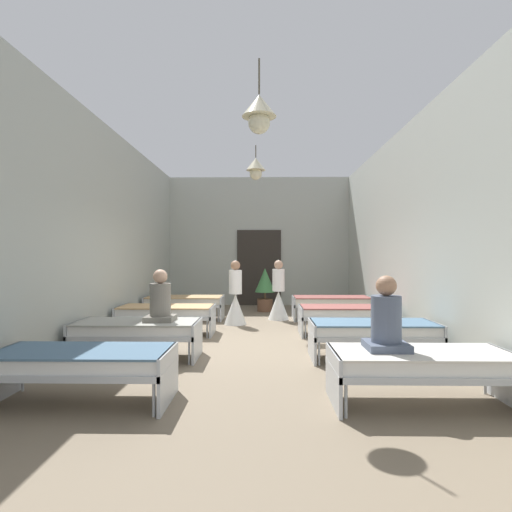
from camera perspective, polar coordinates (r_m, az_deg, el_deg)
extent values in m
cube|color=#7A6B56|center=(7.37, -0.05, -12.77)|extent=(6.33, 12.18, 0.10)
cube|color=#B2B7AD|center=(13.08, 0.43, 2.09)|extent=(6.13, 0.20, 4.10)
cube|color=#B2B7AD|center=(7.84, -22.31, 3.43)|extent=(0.20, 11.58, 4.10)
cube|color=#B2B7AD|center=(7.73, 22.52, 3.47)|extent=(0.20, 11.58, 4.10)
cube|color=#2D2823|center=(12.96, 0.43, -1.64)|extent=(1.40, 0.06, 2.40)
cylinder|color=brown|center=(5.64, 0.45, 23.94)|extent=(0.02, 0.02, 0.45)
cone|color=beige|center=(5.50, 0.45, 20.37)|extent=(0.44, 0.44, 0.28)
sphere|color=beige|center=(5.43, 0.45, 18.19)|extent=(0.28, 0.28, 0.28)
cylinder|color=brown|center=(9.51, -0.03, 14.49)|extent=(0.02, 0.02, 0.28)
cone|color=beige|center=(9.44, -0.03, 12.79)|extent=(0.44, 0.44, 0.28)
sphere|color=beige|center=(9.40, -0.03, 11.48)|extent=(0.28, 0.28, 0.28)
cylinder|color=#B7BCC1|center=(5.66, -29.95, -14.47)|extent=(0.03, 0.03, 0.34)
cylinder|color=#B7BCC1|center=(4.36, -14.16, -18.95)|extent=(0.03, 0.03, 0.34)
cylinder|color=#B7BCC1|center=(5.02, -11.91, -16.35)|extent=(0.03, 0.03, 0.34)
cube|color=#B7BCC1|center=(4.91, -23.18, -14.27)|extent=(1.90, 0.84, 0.07)
cube|color=#B7BCC1|center=(4.64, -12.20, -16.24)|extent=(0.04, 0.84, 0.57)
cube|color=white|center=(4.88, -23.18, -13.08)|extent=(1.82, 0.78, 0.14)
cube|color=slate|center=(4.86, -23.18, -12.14)|extent=(1.86, 0.82, 0.02)
cylinder|color=#B7BCC1|center=(4.30, 12.52, -19.22)|extent=(0.03, 0.03, 0.34)
cylinder|color=#B7BCC1|center=(4.97, 10.79, -16.52)|extent=(0.03, 0.03, 0.34)
cylinder|color=#B7BCC1|center=(5.53, 29.51, -14.82)|extent=(0.03, 0.03, 0.34)
cube|color=#B7BCC1|center=(4.80, 22.19, -14.58)|extent=(1.90, 0.84, 0.07)
cube|color=#B7BCC1|center=(4.59, 10.82, -16.43)|extent=(0.04, 0.84, 0.57)
cube|color=#B7BCC1|center=(5.22, 32.06, -14.38)|extent=(0.04, 0.84, 0.57)
cube|color=white|center=(4.78, 22.19, -13.36)|extent=(1.82, 0.78, 0.14)
cube|color=beige|center=(4.76, 22.19, -12.40)|extent=(1.86, 0.82, 0.02)
cylinder|color=#B7BCC1|center=(6.67, -24.60, -12.22)|extent=(0.03, 0.03, 0.34)
cylinder|color=#B7BCC1|center=(7.31, -22.11, -11.12)|extent=(0.03, 0.03, 0.34)
cylinder|color=#B7BCC1|center=(6.14, -9.38, -13.29)|extent=(0.03, 0.03, 0.34)
cylinder|color=#B7BCC1|center=(6.83, -8.26, -11.92)|extent=(0.03, 0.03, 0.34)
cube|color=#B7BCC1|center=(6.64, -16.33, -10.46)|extent=(1.90, 0.84, 0.07)
cube|color=#B7BCC1|center=(6.99, -23.75, -10.67)|extent=(0.04, 0.84, 0.57)
cube|color=#B7BCC1|center=(6.45, -8.25, -11.57)|extent=(0.04, 0.84, 0.57)
cube|color=white|center=(6.63, -16.33, -9.57)|extent=(1.82, 0.78, 0.14)
cube|color=#9E9E93|center=(6.61, -16.33, -8.87)|extent=(1.86, 0.82, 0.02)
cylinder|color=#B7BCC1|center=(6.10, 8.86, -13.39)|extent=(0.03, 0.03, 0.34)
cylinder|color=#B7BCC1|center=(6.79, 8.01, -11.98)|extent=(0.03, 0.03, 0.34)
cylinder|color=#B7BCC1|center=(6.56, 24.47, -12.43)|extent=(0.03, 0.03, 0.34)
cylinder|color=#B7BCC1|center=(7.21, 22.15, -11.28)|extent=(0.03, 0.03, 0.34)
cube|color=#B7BCC1|center=(6.57, 16.09, -10.58)|extent=(1.90, 0.84, 0.07)
cube|color=#B7BCC1|center=(6.41, 7.87, -11.64)|extent=(0.04, 0.84, 0.57)
cube|color=#B7BCC1|center=(6.88, 23.73, -10.84)|extent=(0.04, 0.84, 0.57)
cube|color=white|center=(6.55, 16.09, -9.68)|extent=(1.82, 0.78, 0.14)
cube|color=slate|center=(6.54, 16.09, -8.97)|extent=(1.86, 0.82, 0.02)
cylinder|color=#B7BCC1|center=(8.39, -18.90, -9.66)|extent=(0.03, 0.03, 0.34)
cylinder|color=#B7BCC1|center=(9.06, -17.33, -8.93)|extent=(0.03, 0.03, 0.34)
cylinder|color=#B7BCC1|center=(7.98, -6.87, -10.17)|extent=(0.03, 0.03, 0.34)
cylinder|color=#B7BCC1|center=(8.68, -6.21, -9.33)|extent=(0.03, 0.03, 0.34)
cube|color=#B7BCC1|center=(8.45, -12.45, -8.18)|extent=(1.90, 0.84, 0.07)
cube|color=#B7BCC1|center=(8.73, -18.46, -8.51)|extent=(0.04, 0.84, 0.57)
cube|color=#B7BCC1|center=(8.30, -6.11, -8.95)|extent=(0.04, 0.84, 0.57)
cube|color=white|center=(8.44, -12.45, -7.48)|extent=(1.82, 0.78, 0.14)
cube|color=tan|center=(8.43, -12.45, -6.92)|extent=(1.86, 0.82, 0.02)
cylinder|color=#B7BCC1|center=(7.94, 6.96, -10.21)|extent=(0.03, 0.03, 0.34)
cylinder|color=#B7BCC1|center=(8.65, 6.46, -9.36)|extent=(0.03, 0.03, 0.34)
cylinder|color=#B7BCC1|center=(8.30, 19.17, -9.77)|extent=(0.03, 0.03, 0.34)
cylinder|color=#B7BCC1|center=(8.98, 17.72, -9.02)|extent=(0.03, 0.03, 0.34)
cube|color=#B7BCC1|center=(8.39, 12.68, -8.24)|extent=(1.90, 0.84, 0.07)
cube|color=#B7BCC1|center=(8.27, 6.28, -8.98)|extent=(0.04, 0.84, 0.57)
cube|color=#B7BCC1|center=(8.64, 18.80, -8.59)|extent=(0.04, 0.84, 0.57)
cube|color=white|center=(8.38, 12.68, -7.53)|extent=(1.82, 0.78, 0.14)
cube|color=#8C4C47|center=(8.37, 12.68, -6.97)|extent=(1.86, 0.82, 0.02)
cylinder|color=#B7BCC1|center=(10.18, -15.22, -7.94)|extent=(0.03, 0.03, 0.34)
cylinder|color=#B7BCC1|center=(10.86, -14.14, -7.43)|extent=(0.03, 0.03, 0.34)
cylinder|color=#B7BCC1|center=(9.84, -5.34, -8.21)|extent=(0.03, 0.03, 0.34)
cylinder|color=#B7BCC1|center=(10.55, -4.90, -7.65)|extent=(0.03, 0.03, 0.34)
cube|color=#B7BCC1|center=(10.29, -9.96, -6.69)|extent=(1.90, 0.84, 0.07)
cube|color=#B7BCC1|center=(10.52, -14.98, -7.03)|extent=(0.04, 0.84, 0.57)
cube|color=#B7BCC1|center=(10.17, -4.77, -7.28)|extent=(0.04, 0.84, 0.57)
cube|color=silver|center=(10.28, -9.96, -6.11)|extent=(1.82, 0.78, 0.14)
cube|color=tan|center=(10.27, -9.96, -5.66)|extent=(1.86, 0.82, 0.02)
cylinder|color=#B7BCC1|center=(9.81, 5.80, -8.24)|extent=(0.03, 0.03, 0.34)
cylinder|color=#B7BCC1|center=(10.52, 5.47, -7.67)|extent=(0.03, 0.03, 0.34)
cylinder|color=#B7BCC1|center=(10.10, 15.78, -8.00)|extent=(0.03, 0.03, 0.34)
cylinder|color=#B7BCC1|center=(10.80, 14.80, -7.47)|extent=(0.03, 0.03, 0.34)
cube|color=#B7BCC1|center=(10.25, 10.52, -6.73)|extent=(1.90, 0.84, 0.07)
cube|color=#B7BCC1|center=(10.15, 5.29, -7.29)|extent=(0.04, 0.84, 0.57)
cube|color=#B7BCC1|center=(10.45, 15.60, -7.08)|extent=(0.04, 0.84, 0.57)
cube|color=silver|center=(10.23, 10.52, -6.14)|extent=(1.82, 0.78, 0.14)
cube|color=#8C4C47|center=(10.23, 10.52, -5.69)|extent=(1.86, 0.82, 0.02)
cone|color=white|center=(10.16, 3.18, -6.92)|extent=(0.52, 0.52, 0.70)
cylinder|color=white|center=(10.10, 3.18, -3.40)|extent=(0.30, 0.30, 0.55)
sphere|color=tan|center=(10.09, 3.18, -1.22)|extent=(0.22, 0.22, 0.22)
cone|color=white|center=(10.09, 3.18, -0.78)|extent=(0.18, 0.18, 0.10)
cone|color=white|center=(9.46, -2.91, -7.45)|extent=(0.52, 0.52, 0.70)
cylinder|color=white|center=(9.39, -2.91, -3.67)|extent=(0.30, 0.30, 0.55)
sphere|color=#A87A5B|center=(9.38, -2.92, -1.32)|extent=(0.22, 0.22, 0.22)
cone|color=white|center=(9.38, -2.92, -0.85)|extent=(0.18, 0.18, 0.10)
cylinder|color=slate|center=(6.50, -13.29, -6.33)|extent=(0.32, 0.32, 0.58)
cube|color=slate|center=(6.54, -13.29, -8.51)|extent=(0.44, 0.44, 0.08)
sphere|color=tan|center=(6.47, -13.29, -2.81)|extent=(0.22, 0.22, 0.22)
cylinder|color=#515B70|center=(4.65, 17.82, -8.90)|extent=(0.32, 0.32, 0.58)
cube|color=#515B70|center=(4.70, 17.82, -11.91)|extent=(0.44, 0.44, 0.08)
sphere|color=#A87A5B|center=(4.61, 17.82, -3.98)|extent=(0.22, 0.22, 0.22)
cylinder|color=brown|center=(11.62, 1.27, -6.91)|extent=(0.44, 0.44, 0.35)
cylinder|color=brown|center=(11.59, 1.27, -5.56)|extent=(0.06, 0.06, 0.20)
cone|color=#3D7A42|center=(11.56, 1.27, -3.40)|extent=(0.57, 0.57, 0.68)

